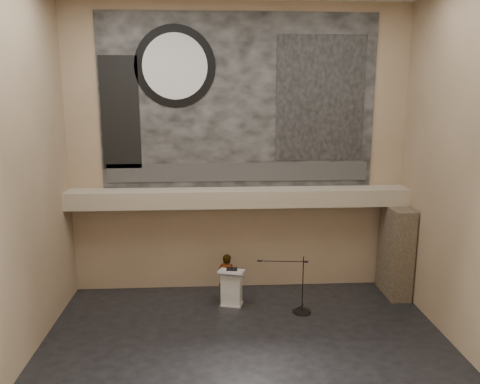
{
  "coord_description": "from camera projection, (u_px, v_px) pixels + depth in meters",
  "views": [
    {
      "loc": [
        -0.76,
        -9.8,
        6.0
      ],
      "look_at": [
        0.0,
        3.2,
        3.2
      ],
      "focal_mm": 35.0,
      "sensor_mm": 36.0,
      "label": 1
    }
  ],
  "objects": [
    {
      "name": "banner_clock_rim",
      "position": [
        175.0,
        66.0,
        13.2
      ],
      "size": [
        2.3,
        0.02,
        2.3
      ],
      "primitive_type": "cylinder",
      "rotation": [
        1.57,
        0.0,
        0.0
      ],
      "color": "black",
      "rests_on": "banner"
    },
    {
      "name": "lectern",
      "position": [
        232.0,
        288.0,
        13.23
      ],
      "size": [
        0.81,
        0.66,
        1.13
      ],
      "rotation": [
        0.0,
        0.0,
        -0.27
      ],
      "color": "silver",
      "rests_on": "floor"
    },
    {
      "name": "floor",
      "position": [
        248.0,
        355.0,
        10.87
      ],
      "size": [
        10.0,
        10.0,
        0.0
      ],
      "primitive_type": "plane",
      "color": "black",
      "rests_on": "ground"
    },
    {
      "name": "soffit",
      "position": [
        239.0,
        197.0,
        13.77
      ],
      "size": [
        10.0,
        0.8,
        0.5
      ],
      "primitive_type": "cube",
      "color": "gray",
      "rests_on": "wall_back"
    },
    {
      "name": "sprinkler_right",
      "position": [
        303.0,
        206.0,
        13.88
      ],
      "size": [
        0.04,
        0.04,
        0.06
      ],
      "primitive_type": "cylinder",
      "color": "#B2893D",
      "rests_on": "soffit"
    },
    {
      "name": "wall_right",
      "position": [
        475.0,
        173.0,
        10.26
      ],
      "size": [
        0.02,
        8.0,
        8.5
      ],
      "primitive_type": "cube",
      "color": "#877456",
      "rests_on": "floor"
    },
    {
      "name": "banner_brick_print",
      "position": [
        120.0,
        113.0,
        13.38
      ],
      "size": [
        1.1,
        0.02,
        3.2
      ],
      "primitive_type": "cube",
      "color": "black",
      "rests_on": "banner"
    },
    {
      "name": "stone_pier",
      "position": [
        396.0,
        251.0,
        13.93
      ],
      "size": [
        0.6,
        1.4,
        2.7
      ],
      "primitive_type": "cube",
      "color": "#3E3326",
      "rests_on": "floor"
    },
    {
      "name": "wall_left",
      "position": [
        9.0,
        178.0,
        9.7
      ],
      "size": [
        0.02,
        8.0,
        8.5
      ],
      "primitive_type": "cube",
      "color": "#877456",
      "rests_on": "floor"
    },
    {
      "name": "binder",
      "position": [
        232.0,
        269.0,
        13.12
      ],
      "size": [
        0.32,
        0.27,
        0.04
      ],
      "primitive_type": "cube",
      "rotation": [
        0.0,
        0.0,
        -0.08
      ],
      "color": "black",
      "rests_on": "lectern"
    },
    {
      "name": "papers",
      "position": [
        226.0,
        270.0,
        13.1
      ],
      "size": [
        0.19,
        0.26,
        0.0
      ],
      "primitive_type": "cube",
      "rotation": [
        0.0,
        0.0,
        0.01
      ],
      "color": "silver",
      "rests_on": "lectern"
    },
    {
      "name": "banner_clock_face",
      "position": [
        175.0,
        66.0,
        13.18
      ],
      "size": [
        1.84,
        0.02,
        1.84
      ],
      "primitive_type": "cylinder",
      "rotation": [
        1.57,
        0.0,
        0.0
      ],
      "color": "silver",
      "rests_on": "banner"
    },
    {
      "name": "wall_back",
      "position": [
        238.0,
        152.0,
        13.88
      ],
      "size": [
        10.0,
        0.02,
        8.5
      ],
      "primitive_type": "cube",
      "color": "#877456",
      "rests_on": "floor"
    },
    {
      "name": "banner_text_strip",
      "position": [
        239.0,
        172.0,
        13.94
      ],
      "size": [
        7.76,
        0.02,
        0.55
      ],
      "primitive_type": "cube",
      "color": "#2B2B2B",
      "rests_on": "banner"
    },
    {
      "name": "wall_front",
      "position": [
        272.0,
        229.0,
        6.08
      ],
      "size": [
        10.0,
        0.02,
        8.5
      ],
      "primitive_type": "cube",
      "color": "#877456",
      "rests_on": "floor"
    },
    {
      "name": "banner",
      "position": [
        238.0,
        102.0,
        13.55
      ],
      "size": [
        8.0,
        0.05,
        5.0
      ],
      "primitive_type": "cube",
      "color": "black",
      "rests_on": "wall_back"
    },
    {
      "name": "sprinkler_left",
      "position": [
        185.0,
        208.0,
        13.69
      ],
      "size": [
        0.04,
        0.04,
        0.06
      ],
      "primitive_type": "cylinder",
      "color": "#B2893D",
      "rests_on": "soffit"
    },
    {
      "name": "speaker_person",
      "position": [
        227.0,
        278.0,
        13.54
      ],
      "size": [
        0.62,
        0.52,
        1.44
      ],
      "primitive_type": "imported",
      "rotation": [
        0.0,
        0.0,
        2.76
      ],
      "color": "silver",
      "rests_on": "floor"
    },
    {
      "name": "mic_stand",
      "position": [
        301.0,
        304.0,
        12.95
      ],
      "size": [
        1.51,
        0.52,
        1.63
      ],
      "rotation": [
        0.0,
        0.0,
        -0.11
      ],
      "color": "black",
      "rests_on": "floor"
    },
    {
      "name": "banner_building_print",
      "position": [
        321.0,
        99.0,
        13.63
      ],
      "size": [
        2.6,
        0.02,
        3.6
      ],
      "primitive_type": "cube",
      "color": "black",
      "rests_on": "banner"
    }
  ]
}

